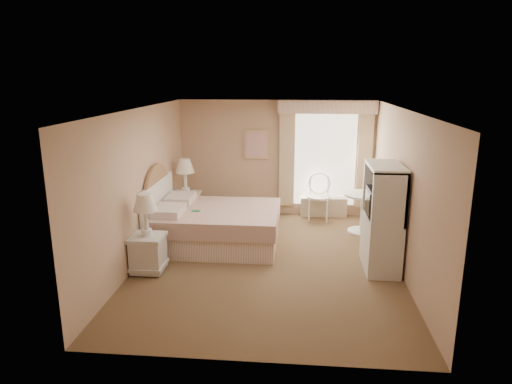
# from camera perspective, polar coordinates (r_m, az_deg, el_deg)

# --- Properties ---
(room) EXTENTS (4.21, 5.51, 2.51)m
(room) POSITION_cam_1_polar(r_m,az_deg,el_deg) (7.28, 1.52, 0.42)
(room) COLOR brown
(room) RESTS_ON ground
(window) EXTENTS (2.05, 0.22, 2.51)m
(window) POSITION_cam_1_polar(r_m,az_deg,el_deg) (9.86, 8.67, 4.51)
(window) COLOR white
(window) RESTS_ON room
(framed_art) EXTENTS (0.52, 0.04, 0.62)m
(framed_art) POSITION_cam_1_polar(r_m,az_deg,el_deg) (9.91, -0.04, 5.95)
(framed_art) COLOR tan
(framed_art) RESTS_ON room
(bed) EXTENTS (2.28, 1.79, 1.59)m
(bed) POSITION_cam_1_polar(r_m,az_deg,el_deg) (8.33, -5.87, -4.05)
(bed) COLOR tan
(bed) RESTS_ON room
(nightstand_near) EXTENTS (0.51, 0.51, 1.24)m
(nightstand_near) POSITION_cam_1_polar(r_m,az_deg,el_deg) (7.33, -13.42, -6.26)
(nightstand_near) COLOR silver
(nightstand_near) RESTS_ON room
(nightstand_far) EXTENTS (0.55, 0.55, 1.33)m
(nightstand_far) POSITION_cam_1_polar(r_m,az_deg,el_deg) (9.61, -8.75, -0.87)
(nightstand_far) COLOR silver
(nightstand_far) RESTS_ON room
(round_table) EXTENTS (0.74, 0.74, 0.78)m
(round_table) POSITION_cam_1_polar(r_m,az_deg,el_deg) (9.14, 13.21, -1.78)
(round_table) COLOR white
(round_table) RESTS_ON room
(cafe_chair) EXTENTS (0.51, 0.51, 1.00)m
(cafe_chair) POSITION_cam_1_polar(r_m,az_deg,el_deg) (9.78, 7.85, -0.10)
(cafe_chair) COLOR white
(cafe_chair) RESTS_ON room
(armoire) EXTENTS (0.51, 1.01, 1.69)m
(armoire) POSITION_cam_1_polar(r_m,az_deg,el_deg) (7.47, 15.49, -4.13)
(armoire) COLOR silver
(armoire) RESTS_ON room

